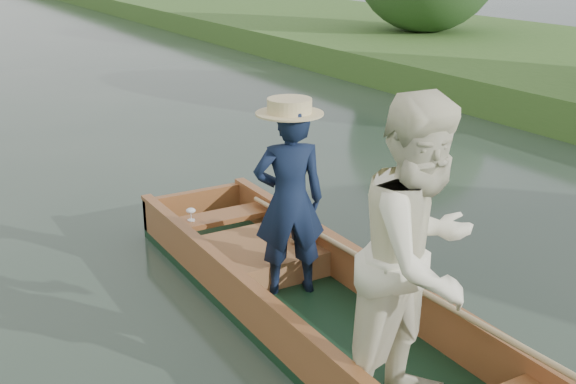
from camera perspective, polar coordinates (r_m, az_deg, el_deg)
ground at (r=5.53m, az=3.19°, el=-11.13°), size 120.00×120.00×0.00m
punt at (r=4.90m, az=5.45°, el=-5.96°), size 1.22×5.00×2.05m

